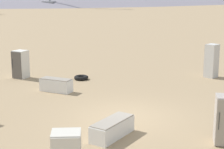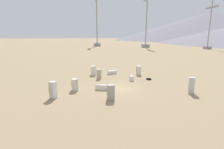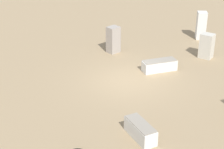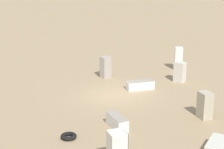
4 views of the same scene
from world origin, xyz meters
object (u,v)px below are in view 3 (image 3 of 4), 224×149
discarded_fridge_1 (140,130)px  discarded_fridge_4 (159,65)px  discarded_fridge_5 (201,25)px  discarded_fridge_6 (207,46)px  discarded_fridge_7 (113,40)px

discarded_fridge_1 → discarded_fridge_4: 6.37m
discarded_fridge_4 → discarded_fridge_5: (2.47, -5.43, 0.61)m
discarded_fridge_4 → discarded_fridge_6: (-0.04, -3.42, 0.42)m
discarded_fridge_4 → discarded_fridge_7: size_ratio=1.22×
discarded_fridge_4 → discarded_fridge_7: discarded_fridge_7 is taller
discarded_fridge_4 → discarded_fridge_5: bearing=-51.5°
discarded_fridge_1 → discarded_fridge_5: 12.17m
discarded_fridge_1 → discarded_fridge_4: discarded_fridge_1 is taller
discarded_fridge_4 → discarded_fridge_6: size_ratio=1.35×
discarded_fridge_1 → discarded_fridge_7: discarded_fridge_7 is taller
discarded_fridge_1 → discarded_fridge_5: discarded_fridge_5 is taller
discarded_fridge_5 → discarded_fridge_4: bearing=-120.0°
discarded_fridge_5 → discarded_fridge_6: bearing=-93.1°
discarded_fridge_5 → discarded_fridge_7: discarded_fridge_5 is taller
discarded_fridge_1 → discarded_fridge_6: bearing=-145.4°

